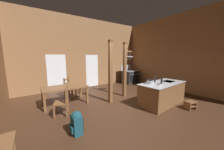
# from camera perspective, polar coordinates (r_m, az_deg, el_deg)

# --- Properties ---
(ground_plane) EXTENTS (8.58, 8.22, 0.10)m
(ground_plane) POSITION_cam_1_polar(r_m,az_deg,el_deg) (5.03, 5.67, -14.71)
(ground_plane) COLOR #422819
(wall_back) EXTENTS (8.58, 0.14, 4.26)m
(wall_back) POSITION_cam_1_polar(r_m,az_deg,el_deg) (7.88, -12.37, 9.85)
(wall_back) COLOR #93663F
(wall_back) RESTS_ON ground_plane
(wall_right) EXTENTS (0.14, 8.22, 4.26)m
(wall_right) POSITION_cam_1_polar(r_m,az_deg,el_deg) (7.80, 29.06, 8.98)
(wall_right) COLOR #93663F
(wall_right) RESTS_ON ground_plane
(glazed_door_back_left) EXTENTS (1.00, 0.01, 2.05)m
(glazed_door_back_left) POSITION_cam_1_polar(r_m,az_deg,el_deg) (7.38, -24.53, 0.75)
(glazed_door_back_left) COLOR white
(glazed_door_back_left) RESTS_ON ground_plane
(glazed_panel_back_right) EXTENTS (0.84, 0.01, 2.05)m
(glazed_panel_back_right) POSITION_cam_1_polar(r_m,az_deg,el_deg) (8.02, -9.34, 2.01)
(glazed_panel_back_right) COLOR white
(glazed_panel_back_right) RESTS_ON ground_plane
(kitchen_island) EXTENTS (2.22, 1.11, 0.89)m
(kitchen_island) POSITION_cam_1_polar(r_m,az_deg,el_deg) (5.44, 22.58, -8.00)
(kitchen_island) COLOR brown
(kitchen_island) RESTS_ON ground_plane
(stove_range) EXTENTS (1.22, 0.93, 1.32)m
(stove_range) POSITION_cam_1_polar(r_m,az_deg,el_deg) (8.99, 8.42, -0.75)
(stove_range) COLOR #282828
(stove_range) RESTS_ON ground_plane
(support_post_with_pot_rack) EXTENTS (0.58, 0.24, 2.61)m
(support_post_with_pot_rack) POSITION_cam_1_polar(r_m,az_deg,el_deg) (5.89, 6.25, 3.37)
(support_post_with_pot_rack) COLOR brown
(support_post_with_pot_rack) RESTS_ON ground_plane
(support_post_center) EXTENTS (0.14, 0.14, 2.61)m
(support_post_center) POSITION_cam_1_polar(r_m,az_deg,el_deg) (5.03, -0.74, 1.39)
(support_post_center) COLOR brown
(support_post_center) RESTS_ON ground_plane
(step_stool) EXTENTS (0.42, 0.36, 0.30)m
(step_stool) POSITION_cam_1_polar(r_m,az_deg,el_deg) (5.47, 32.99, -11.61)
(step_stool) COLOR brown
(step_stool) RESTS_ON ground_plane
(dining_table) EXTENTS (1.70, 0.91, 0.74)m
(dining_table) POSITION_cam_1_polar(r_m,az_deg,el_deg) (5.32, -21.33, -5.99)
(dining_table) COLOR brown
(dining_table) RESTS_ON ground_plane
(ladderback_chair_near_window) EXTENTS (0.56, 0.56, 0.95)m
(ladderback_chair_near_window) POSITION_cam_1_polar(r_m,az_deg,el_deg) (4.43, -22.19, -11.69)
(ladderback_chair_near_window) COLOR brown
(ladderback_chair_near_window) RESTS_ON ground_plane
(ladderback_chair_by_post) EXTENTS (0.62, 0.62, 0.95)m
(ladderback_chair_by_post) POSITION_cam_1_polar(r_m,az_deg,el_deg) (6.29, -19.48, -5.55)
(ladderback_chair_by_post) COLOR brown
(ladderback_chair_by_post) RESTS_ON ground_plane
(backpack) EXTENTS (0.31, 0.32, 0.60)m
(backpack) POSITION_cam_1_polar(r_m,az_deg,el_deg) (3.39, -16.43, -20.49)
(backpack) COLOR #194756
(backpack) RESTS_ON ground_plane
(stockpot_on_counter) EXTENTS (0.35, 0.28, 0.17)m
(stockpot_on_counter) POSITION_cam_1_polar(r_m,az_deg,el_deg) (4.90, 17.55, -3.10)
(stockpot_on_counter) COLOR #A8AAB2
(stockpot_on_counter) RESTS_ON kitchen_island
(mixing_bowl_on_counter) EXTENTS (0.17, 0.17, 0.06)m
(mixing_bowl_on_counter) POSITION_cam_1_polar(r_m,az_deg,el_deg) (4.78, 21.51, -4.25)
(mixing_bowl_on_counter) COLOR silver
(mixing_bowl_on_counter) RESTS_ON kitchen_island
(bottle_tall_on_counter) EXTENTS (0.06, 0.06, 0.32)m
(bottle_tall_on_counter) POSITION_cam_1_polar(r_m,az_deg,el_deg) (5.29, 19.61, -1.87)
(bottle_tall_on_counter) COLOR #1E2328
(bottle_tall_on_counter) RESTS_ON kitchen_island
(bottle_short_on_counter) EXTENTS (0.07, 0.07, 0.25)m
(bottle_short_on_counter) POSITION_cam_1_polar(r_m,az_deg,el_deg) (5.04, 22.31, -2.85)
(bottle_short_on_counter) COLOR #1E2328
(bottle_short_on_counter) RESTS_ON kitchen_island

